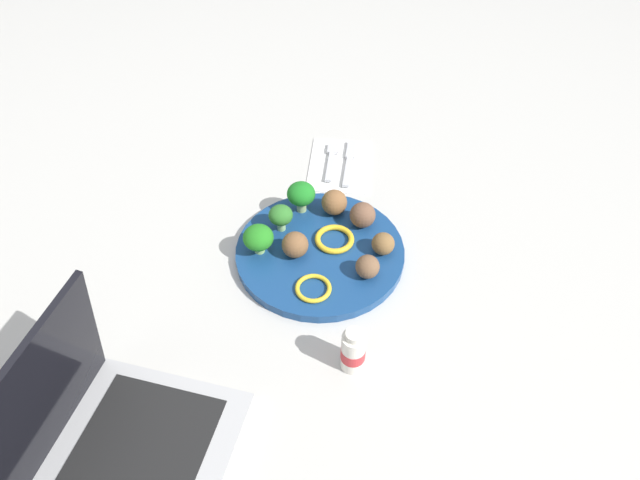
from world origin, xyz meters
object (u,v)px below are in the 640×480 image
at_px(yogurt_bottle, 353,351).
at_px(meatball_near_rim, 363,215).
at_px(meatball_front_left, 334,202).
at_px(napkin, 340,165).
at_px(meatball_mid_left, 368,267).
at_px(pepper_ring_far_rim, 334,239).
at_px(knife, 349,161).
at_px(meatball_front_right, 383,244).
at_px(meatball_back_left, 295,245).
at_px(broccoli_floret_far_rim, 258,238).
at_px(pepper_ring_mid_right, 313,288).
at_px(broccoli_floret_mid_left, 301,194).
at_px(fork, 331,160).
at_px(broccoli_floret_center, 281,216).
at_px(plate, 320,252).

bearing_deg(yogurt_bottle, meatball_near_rim, -5.10).
relative_size(meatball_front_left, napkin, 0.27).
relative_size(meatball_mid_left, pepper_ring_far_rim, 0.58).
distance_m(pepper_ring_far_rim, knife, 0.23).
distance_m(meatball_front_left, meatball_front_right, 0.12).
distance_m(meatball_back_left, pepper_ring_far_rim, 0.07).
bearing_deg(knife, meatball_front_right, -169.47).
bearing_deg(broccoli_floret_far_rim, pepper_ring_mid_right, -131.96).
relative_size(meatball_front_left, pepper_ring_mid_right, 0.79).
bearing_deg(broccoli_floret_mid_left, meatball_mid_left, -144.07).
height_order(meatball_near_rim, meatball_mid_left, meatball_near_rim).
xyz_separation_m(meatball_back_left, fork, (0.27, -0.06, -0.03)).
relative_size(broccoli_floret_center, meatball_near_rim, 1.10).
bearing_deg(knife, meatball_mid_left, -176.31).
xyz_separation_m(broccoli_floret_far_rim, meatball_front_left, (0.10, -0.12, -0.01)).
bearing_deg(pepper_ring_far_rim, pepper_ring_mid_right, 162.52).
relative_size(meatball_back_left, pepper_ring_mid_right, 0.76).
bearing_deg(meatball_back_left, napkin, -16.60).
bearing_deg(meatball_mid_left, meatball_back_left, 69.31).
relative_size(broccoli_floret_mid_left, meatball_back_left, 1.33).
bearing_deg(broccoli_floret_far_rim, meatball_mid_left, -105.84).
height_order(meatball_front_left, napkin, meatball_front_left).
height_order(broccoli_floret_mid_left, knife, broccoli_floret_mid_left).
xyz_separation_m(pepper_ring_far_rim, fork, (0.24, 0.00, -0.01)).
height_order(broccoli_floret_center, meatball_near_rim, broccoli_floret_center).
relative_size(pepper_ring_far_rim, napkin, 0.39).
bearing_deg(knife, meatball_near_rim, -175.01).
bearing_deg(meatball_front_right, pepper_ring_mid_right, 126.27).
xyz_separation_m(broccoli_floret_far_rim, meatball_near_rim, (0.07, -0.17, -0.01)).
bearing_deg(meatball_back_left, yogurt_bottle, -155.90).
height_order(plate, meatball_front_left, meatball_front_left).
height_order(meatball_front_right, napkin, meatball_front_right).
bearing_deg(meatball_front_left, broccoli_floret_far_rim, 128.14).
distance_m(broccoli_floret_center, meatball_back_left, 0.06).
height_order(meatball_front_left, knife, meatball_front_left).
distance_m(plate, meatball_back_left, 0.05).
distance_m(broccoli_floret_far_rim, meatball_near_rim, 0.18).
distance_m(plate, broccoli_floret_center, 0.09).
height_order(broccoli_floret_center, meatball_mid_left, broccoli_floret_center).
distance_m(plate, meatball_front_right, 0.11).
relative_size(meatball_front_left, meatball_back_left, 1.04).
bearing_deg(broccoli_floret_mid_left, meatball_near_rim, -108.44).
relative_size(meatball_front_right, yogurt_bottle, 0.49).
bearing_deg(fork, yogurt_bottle, -176.44).
bearing_deg(napkin, knife, -73.19).
xyz_separation_m(napkin, fork, (0.01, 0.02, 0.00)).
height_order(broccoli_floret_far_rim, pepper_ring_far_rim, broccoli_floret_far_rim).
bearing_deg(meatball_back_left, plate, -72.02).
bearing_deg(broccoli_floret_center, meatball_mid_left, -125.74).
relative_size(broccoli_floret_center, napkin, 0.29).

